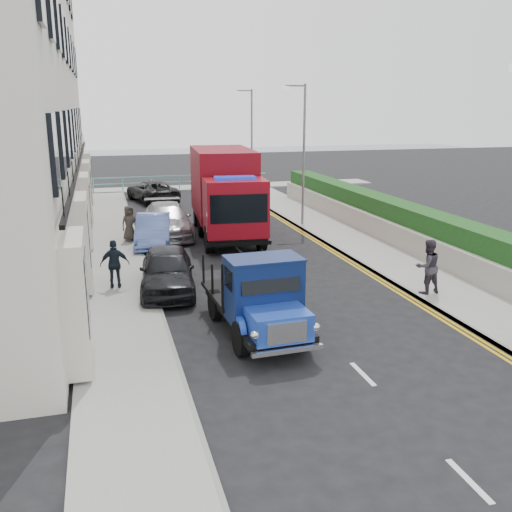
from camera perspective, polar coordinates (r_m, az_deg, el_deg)
The scene contains 19 objects.
ground at distance 15.28m, azimuth 7.34°, elevation -8.40°, with size 120.00×120.00×0.00m, color black.
pavement_west at distance 22.70m, azimuth -13.94°, elevation -0.76°, with size 2.40×38.00×0.12m, color gray.
pavement_east at distance 25.16m, azimuth 10.67°, elevation 0.94°, with size 2.60×38.00×0.12m, color gray.
promenade at distance 42.69m, azimuth -7.80°, elevation 6.72°, with size 30.00×2.50×0.12m, color gray.
sea_plane at distance 73.37m, azimuth -11.14°, elevation 9.89°, with size 120.00×120.00×0.00m, color slate.
garden_east at distance 25.86m, azimuth 14.58°, elevation 2.99°, with size 1.45×28.00×1.75m.
seafront_railing at distance 41.83m, azimuth -7.67°, elevation 7.28°, with size 13.00×0.08×1.11m.
lamp_mid at distance 28.68m, azimuth 4.58°, elevation 10.80°, with size 1.23×0.18×7.00m.
lamp_far at distance 38.22m, azimuth -0.61°, elevation 11.85°, with size 1.23×0.18×7.00m.
bedford_lorry at distance 14.87m, azimuth 0.58°, elevation -4.65°, with size 2.10×4.84×2.25m.
red_lorry at distance 26.70m, azimuth -3.10°, elevation 6.51°, with size 3.19×7.84×4.01m.
parked_car_front at distance 19.04m, azimuth -8.89°, elevation -1.39°, with size 1.73×4.30×1.46m, color black.
parked_car_mid at distance 25.43m, azimuth -10.22°, elevation 2.54°, with size 1.44×4.14×1.36m, color #5B75C4.
parked_car_rear at distance 27.26m, azimuth -8.88°, elevation 3.57°, with size 2.10×5.17×1.50m, color #9B9CA0.
seafront_car_left at distance 37.36m, azimuth -10.36°, elevation 6.41°, with size 2.23×4.83×1.34m, color black.
seafront_car_right at distance 41.07m, azimuth -3.85°, elevation 7.49°, with size 1.79×4.46×1.52m, color #A3A2A7.
pedestrian_east_far at distance 19.05m, azimuth 16.79°, elevation -1.01°, with size 0.86×0.67×1.77m, color #352F3A.
pedestrian_west_near at distance 19.34m, azimuth -13.94°, elevation -0.79°, with size 0.95×0.40×1.62m, color black.
pedestrian_west_far at distance 26.01m, azimuth -12.55°, elevation 3.22°, with size 0.78×0.51×1.59m, color #3E372D.
Camera 1 is at (-5.55, -12.91, 6.00)m, focal length 40.00 mm.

